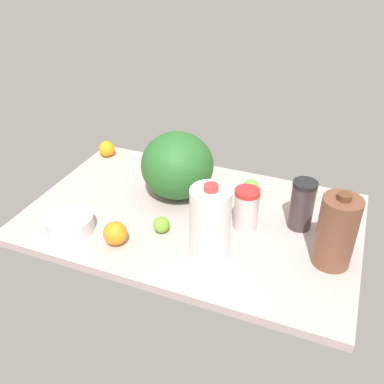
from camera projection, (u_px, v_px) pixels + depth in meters
countertop at (192, 218)px, 158.50cm from camera, size 120.00×76.00×3.00cm
shaker_bottle at (302, 205)px, 147.06cm from camera, size 8.46×8.46×18.20cm
watermelon at (177, 165)px, 162.90cm from camera, size 27.73×27.73×25.64cm
milk_jug at (210, 223)px, 132.99cm from camera, size 12.96×12.96×26.17cm
mixing_bowl at (70, 223)px, 148.59cm from camera, size 16.50×16.50×5.78cm
chocolate_milk_jug at (336, 232)px, 129.75cm from camera, size 11.96×11.96×25.60cm
tumbler_cup at (246, 210)px, 146.83cm from camera, size 8.77×8.77×15.47cm
orange_near_front at (115, 233)px, 141.88cm from camera, size 8.09×8.09×8.09cm
orange_beside_bowl at (309, 190)px, 165.32cm from camera, size 7.02×7.02×7.02cm
lime_loose at (251, 187)px, 168.05cm from camera, size 6.23×6.23×6.23cm
orange_by_jug at (107, 149)px, 195.05cm from camera, size 7.15×7.15×7.15cm
lime_far_back at (161, 225)px, 147.84cm from camera, size 5.73×5.73×5.73cm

